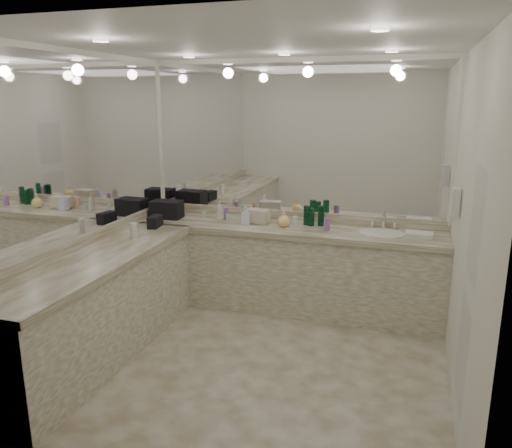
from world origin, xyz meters
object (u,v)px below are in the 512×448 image
(black_toiletry_bag, at_px, (167,210))
(soap_bottle_a, at_px, (220,211))
(soap_bottle_b, at_px, (246,215))
(soap_bottle_c, at_px, (284,219))
(hand_towel, at_px, (419,235))
(wall_phone, at_px, (455,202))
(sink, at_px, (382,234))
(cream_cosmetic_case, at_px, (258,217))

(black_toiletry_bag, relative_size, soap_bottle_a, 1.59)
(black_toiletry_bag, xyz_separation_m, soap_bottle_b, (0.93, -0.00, -0.00))
(soap_bottle_a, height_order, soap_bottle_c, soap_bottle_a)
(black_toiletry_bag, distance_m, soap_bottle_b, 0.93)
(hand_towel, distance_m, soap_bottle_b, 1.75)
(black_toiletry_bag, xyz_separation_m, soap_bottle_a, (0.60, 0.09, 0.01))
(hand_towel, bearing_deg, soap_bottle_a, 178.48)
(hand_towel, bearing_deg, soap_bottle_b, -178.94)
(wall_phone, xyz_separation_m, black_toiletry_bag, (-2.93, 0.46, -0.35))
(black_toiletry_bag, relative_size, soap_bottle_c, 1.99)
(sink, height_order, soap_bottle_a, soap_bottle_a)
(sink, xyz_separation_m, hand_towel, (0.35, -0.01, 0.03))
(soap_bottle_a, bearing_deg, sink, -1.44)
(hand_towel, distance_m, soap_bottle_c, 1.34)
(soap_bottle_b, relative_size, soap_bottle_c, 1.14)
(sink, height_order, wall_phone, wall_phone)
(wall_phone, distance_m, soap_bottle_a, 2.41)
(black_toiletry_bag, bearing_deg, cream_cosmetic_case, 5.05)
(cream_cosmetic_case, bearing_deg, sink, 5.83)
(sink, height_order, soap_bottle_b, soap_bottle_b)
(cream_cosmetic_case, height_order, soap_bottle_c, soap_bottle_c)
(hand_towel, relative_size, soap_bottle_c, 1.52)
(soap_bottle_b, distance_m, soap_bottle_c, 0.41)
(wall_phone, bearing_deg, soap_bottle_c, 163.27)
(soap_bottle_b, bearing_deg, soap_bottle_c, 3.25)
(wall_phone, height_order, hand_towel, wall_phone)
(sink, bearing_deg, black_toiletry_bag, -178.93)
(sink, xyz_separation_m, cream_cosmetic_case, (-1.29, 0.05, 0.07))
(hand_towel, bearing_deg, wall_phone, -62.51)
(sink, xyz_separation_m, soap_bottle_c, (-0.99, -0.02, 0.09))
(cream_cosmetic_case, distance_m, soap_bottle_b, 0.14)
(soap_bottle_a, bearing_deg, hand_towel, -1.52)
(soap_bottle_b, bearing_deg, soap_bottle_a, 165.02)
(soap_bottle_a, xyz_separation_m, soap_bottle_c, (0.73, -0.06, -0.02))
(sink, xyz_separation_m, wall_phone, (0.61, -0.50, 0.46))
(sink, relative_size, soap_bottle_b, 2.30)
(soap_bottle_c, bearing_deg, cream_cosmetic_case, 167.27)
(cream_cosmetic_case, distance_m, soap_bottle_c, 0.31)
(sink, distance_m, soap_bottle_b, 1.40)
(soap_bottle_a, distance_m, soap_bottle_b, 0.34)
(sink, relative_size, wall_phone, 1.83)
(wall_phone, distance_m, soap_bottle_b, 2.08)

